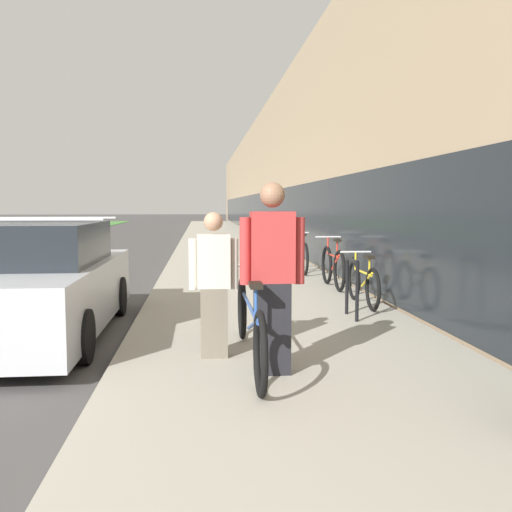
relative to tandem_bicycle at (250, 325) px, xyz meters
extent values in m
cube|color=#A39E8E|center=(0.54, 18.45, -0.45)|extent=(3.91, 70.00, 0.12)
cube|color=tan|center=(7.55, 26.45, 2.69)|extent=(10.00, 70.00, 6.41)
cube|color=#1E2328|center=(2.59, 26.45, 0.74)|extent=(0.10, 63.00, 2.20)
torus|color=black|center=(0.00, 1.06, -0.03)|extent=(0.06, 0.73, 0.73)
torus|color=black|center=(0.00, -1.04, -0.03)|extent=(0.06, 0.73, 0.73)
cylinder|color=#2D56A8|center=(0.00, 0.01, 0.19)|extent=(0.04, 1.78, 0.04)
cylinder|color=#2D56A8|center=(0.00, -0.41, 0.09)|extent=(0.04, 1.06, 0.34)
cylinder|color=#2D56A8|center=(0.00, -0.66, 0.35)|extent=(0.03, 0.03, 0.30)
cube|color=black|center=(0.00, -0.66, 0.50)|extent=(0.11, 0.22, 0.05)
cylinder|color=#2D56A8|center=(0.00, 0.89, 0.35)|extent=(0.03, 0.03, 0.32)
cylinder|color=silver|center=(0.00, 0.89, 0.51)|extent=(0.52, 0.03, 0.03)
cube|color=black|center=(0.18, -0.37, 0.05)|extent=(0.33, 0.24, 0.87)
cube|color=#B23333|center=(0.18, -0.37, 0.81)|extent=(0.41, 0.24, 0.67)
cylinder|color=#B23333|center=(-0.07, -0.37, 0.78)|extent=(0.10, 0.10, 0.63)
cylinder|color=#B23333|center=(0.44, -0.37, 0.78)|extent=(0.10, 0.10, 0.63)
sphere|color=#936B51|center=(0.18, -0.37, 1.30)|extent=(0.24, 0.24, 0.24)
cube|color=#756B5B|center=(-0.35, 0.28, -0.02)|extent=(0.28, 0.20, 0.73)
cube|color=beige|center=(-0.35, 0.28, 0.63)|extent=(0.34, 0.20, 0.56)
cylinder|color=beige|center=(-0.57, 0.28, 0.60)|extent=(0.09, 0.09, 0.53)
cylinder|color=beige|center=(-0.14, 0.28, 0.60)|extent=(0.09, 0.09, 0.53)
sphere|color=tan|center=(-0.35, 0.28, 1.04)|extent=(0.20, 0.20, 0.20)
cylinder|color=black|center=(1.65, 1.92, 0.02)|extent=(0.05, 0.05, 0.82)
cylinder|color=black|center=(1.65, 2.47, 0.02)|extent=(0.05, 0.05, 0.82)
cylinder|color=black|center=(1.65, 2.19, 0.43)|extent=(0.05, 0.55, 0.05)
torus|color=black|center=(2.09, 3.70, -0.06)|extent=(0.05, 0.66, 0.66)
torus|color=black|center=(2.09, 2.64, -0.06)|extent=(0.05, 0.66, 0.66)
cylinder|color=yellow|center=(2.09, 3.17, 0.14)|extent=(0.04, 0.91, 0.04)
cylinder|color=yellow|center=(2.09, 2.96, 0.05)|extent=(0.04, 0.55, 0.31)
cylinder|color=yellow|center=(2.09, 2.83, 0.28)|extent=(0.03, 0.03, 0.27)
cube|color=black|center=(2.09, 2.83, 0.42)|extent=(0.11, 0.22, 0.05)
cylinder|color=yellow|center=(2.09, 3.62, 0.29)|extent=(0.03, 0.03, 0.29)
cylinder|color=silver|center=(2.09, 3.62, 0.43)|extent=(0.52, 0.03, 0.03)
torus|color=black|center=(2.07, 5.69, 0.00)|extent=(0.06, 0.78, 0.78)
torus|color=black|center=(2.07, 4.62, 0.00)|extent=(0.06, 0.78, 0.78)
cylinder|color=red|center=(2.07, 5.16, 0.23)|extent=(0.04, 0.90, 0.04)
cylinder|color=red|center=(2.07, 4.94, 0.12)|extent=(0.04, 0.55, 0.35)
cylinder|color=red|center=(2.07, 4.81, 0.40)|extent=(0.03, 0.03, 0.32)
cube|color=black|center=(2.07, 4.81, 0.56)|extent=(0.11, 0.22, 0.05)
cylinder|color=red|center=(2.07, 5.60, 0.40)|extent=(0.03, 0.03, 0.34)
cylinder|color=silver|center=(2.07, 5.60, 0.57)|extent=(0.52, 0.03, 0.03)
torus|color=black|center=(1.89, 8.15, -0.01)|extent=(0.06, 0.76, 0.76)
torus|color=black|center=(1.89, 7.17, -0.01)|extent=(0.06, 0.76, 0.76)
cylinder|color=#2D56A8|center=(1.89, 7.66, 0.22)|extent=(0.04, 0.83, 0.04)
cylinder|color=#2D56A8|center=(1.89, 7.46, 0.11)|extent=(0.04, 0.51, 0.34)
cylinder|color=#2D56A8|center=(1.89, 7.34, 0.37)|extent=(0.03, 0.03, 0.31)
cube|color=black|center=(1.89, 7.34, 0.53)|extent=(0.11, 0.22, 0.05)
cylinder|color=#2D56A8|center=(1.89, 8.07, 0.38)|extent=(0.03, 0.03, 0.33)
cylinder|color=silver|center=(1.89, 8.07, 0.55)|extent=(0.52, 0.03, 0.03)
cube|color=silver|center=(-2.55, 1.93, 0.05)|extent=(1.66, 4.62, 0.82)
cube|color=#1E2328|center=(-2.55, 1.93, 0.72)|extent=(1.43, 2.31, 0.52)
cylinder|color=silver|center=(-2.55, 2.44, 1.03)|extent=(1.78, 0.04, 0.04)
cylinder|color=silver|center=(-2.55, 1.42, 1.03)|extent=(1.78, 0.04, 0.04)
cylinder|color=black|center=(-3.31, 3.31, -0.21)|extent=(0.22, 0.60, 0.60)
cylinder|color=black|center=(-1.79, 3.31, -0.21)|extent=(0.22, 0.60, 0.60)
cylinder|color=black|center=(-1.79, 0.54, -0.21)|extent=(0.22, 0.60, 0.60)
camera|label=1|loc=(-0.49, -5.66, 1.20)|focal=40.00mm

